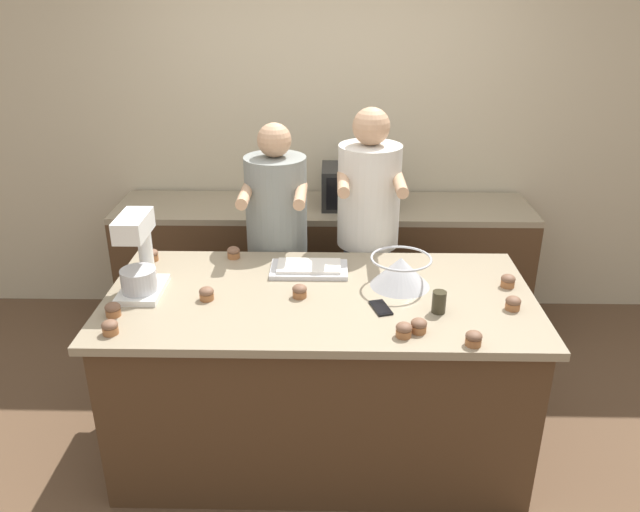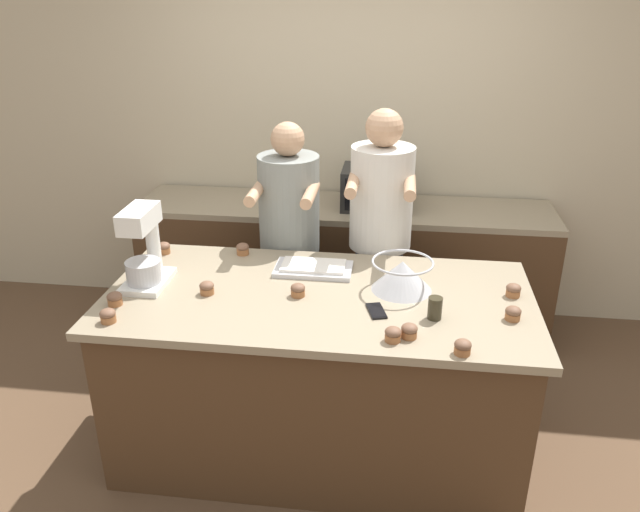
# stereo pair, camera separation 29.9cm
# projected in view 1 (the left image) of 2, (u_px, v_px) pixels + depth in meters

# --- Properties ---
(ground_plane) EXTENTS (16.00, 16.00, 0.00)m
(ground_plane) POSITION_uv_depth(u_px,v_px,m) (320.00, 443.00, 3.39)
(ground_plane) COLOR brown
(back_wall) EXTENTS (10.00, 0.06, 2.70)m
(back_wall) POSITION_uv_depth(u_px,v_px,m) (325.00, 129.00, 4.36)
(back_wall) COLOR beige
(back_wall) RESTS_ON ground_plane
(island_counter) EXTENTS (2.07, 1.01, 0.91)m
(island_counter) POSITION_uv_depth(u_px,v_px,m) (320.00, 372.00, 3.21)
(island_counter) COLOR #4C331E
(island_counter) RESTS_ON ground_plane
(back_counter) EXTENTS (2.80, 0.60, 0.91)m
(back_counter) POSITION_uv_depth(u_px,v_px,m) (324.00, 266.00, 4.41)
(back_counter) COLOR #4C331E
(back_counter) RESTS_ON ground_plane
(person_left) EXTENTS (0.36, 0.52, 1.60)m
(person_left) POSITION_uv_depth(u_px,v_px,m) (278.00, 252.00, 3.69)
(person_left) COLOR #33384C
(person_left) RESTS_ON ground_plane
(person_right) EXTENTS (0.37, 0.52, 1.68)m
(person_right) POSITION_uv_depth(u_px,v_px,m) (367.00, 245.00, 3.66)
(person_right) COLOR #33384C
(person_right) RESTS_ON ground_plane
(stand_mixer) EXTENTS (0.20, 0.30, 0.41)m
(stand_mixer) POSITION_uv_depth(u_px,v_px,m) (139.00, 259.00, 2.97)
(stand_mixer) COLOR white
(stand_mixer) RESTS_ON island_counter
(mixing_bowl) EXTENTS (0.30, 0.30, 0.15)m
(mixing_bowl) POSITION_uv_depth(u_px,v_px,m) (401.00, 271.00, 3.08)
(mixing_bowl) COLOR #BCBCC1
(mixing_bowl) RESTS_ON island_counter
(baking_tray) EXTENTS (0.40, 0.22, 0.04)m
(baking_tray) POSITION_uv_depth(u_px,v_px,m) (309.00, 268.00, 3.25)
(baking_tray) COLOR silver
(baking_tray) RESTS_ON island_counter
(microwave_oven) EXTENTS (0.45, 0.33, 0.27)m
(microwave_oven) POSITION_uv_depth(u_px,v_px,m) (356.00, 186.00, 4.16)
(microwave_oven) COLOR black
(microwave_oven) RESTS_ON back_counter
(cell_phone) EXTENTS (0.11, 0.16, 0.01)m
(cell_phone) POSITION_uv_depth(u_px,v_px,m) (381.00, 308.00, 2.89)
(cell_phone) COLOR black
(cell_phone) RESTS_ON island_counter
(drinking_glass) EXTENTS (0.06, 0.06, 0.10)m
(drinking_glass) POSITION_uv_depth(u_px,v_px,m) (439.00, 302.00, 2.84)
(drinking_glass) COLOR #332D1E
(drinking_glass) RESTS_ON island_counter
(cupcake_0) EXTENTS (0.07, 0.07, 0.06)m
(cupcake_0) POSITION_uv_depth(u_px,v_px,m) (513.00, 303.00, 2.87)
(cupcake_0) COLOR #9E6038
(cupcake_0) RESTS_ON island_counter
(cupcake_1) EXTENTS (0.07, 0.07, 0.06)m
(cupcake_1) POSITION_uv_depth(u_px,v_px,m) (233.00, 252.00, 3.40)
(cupcake_1) COLOR #9E6038
(cupcake_1) RESTS_ON island_counter
(cupcake_2) EXTENTS (0.07, 0.07, 0.06)m
(cupcake_2) POSITION_uv_depth(u_px,v_px,m) (300.00, 291.00, 2.98)
(cupcake_2) COLOR #9E6038
(cupcake_2) RESTS_ON island_counter
(cupcake_3) EXTENTS (0.07, 0.07, 0.06)m
(cupcake_3) POSITION_uv_depth(u_px,v_px,m) (419.00, 325.00, 2.69)
(cupcake_3) COLOR #9E6038
(cupcake_3) RESTS_ON island_counter
(cupcake_4) EXTENTS (0.07, 0.07, 0.06)m
(cupcake_4) POSITION_uv_depth(u_px,v_px,m) (110.00, 327.00, 2.67)
(cupcake_4) COLOR #9E6038
(cupcake_4) RESTS_ON island_counter
(cupcake_5) EXTENTS (0.07, 0.07, 0.06)m
(cupcake_5) POSITION_uv_depth(u_px,v_px,m) (474.00, 338.00, 2.59)
(cupcake_5) COLOR #9E6038
(cupcake_5) RESTS_ON island_counter
(cupcake_6) EXTENTS (0.07, 0.07, 0.06)m
(cupcake_6) POSITION_uv_depth(u_px,v_px,m) (404.00, 330.00, 2.65)
(cupcake_6) COLOR #9E6038
(cupcake_6) RESTS_ON island_counter
(cupcake_7) EXTENTS (0.07, 0.07, 0.06)m
(cupcake_7) POSITION_uv_depth(u_px,v_px,m) (113.00, 309.00, 2.82)
(cupcake_7) COLOR #9E6038
(cupcake_7) RESTS_ON island_counter
(cupcake_8) EXTENTS (0.07, 0.07, 0.06)m
(cupcake_8) POSITION_uv_depth(u_px,v_px,m) (508.00, 281.00, 3.08)
(cupcake_8) COLOR #9E6038
(cupcake_8) RESTS_ON island_counter
(cupcake_9) EXTENTS (0.07, 0.07, 0.06)m
(cupcake_9) POSITION_uv_depth(u_px,v_px,m) (152.00, 255.00, 3.37)
(cupcake_9) COLOR #9E6038
(cupcake_9) RESTS_ON island_counter
(cupcake_10) EXTENTS (0.07, 0.07, 0.06)m
(cupcake_10) POSITION_uv_depth(u_px,v_px,m) (207.00, 293.00, 2.96)
(cupcake_10) COLOR #9E6038
(cupcake_10) RESTS_ON island_counter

